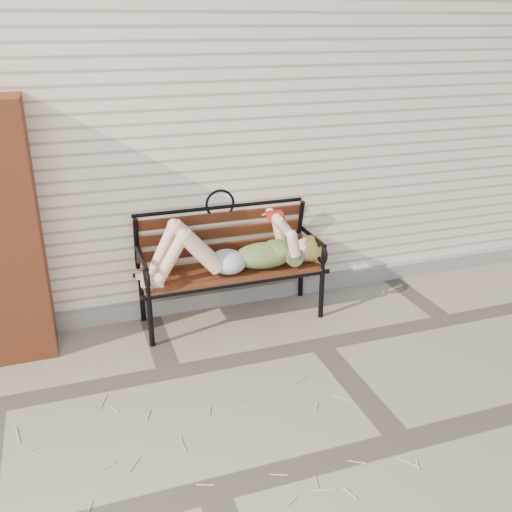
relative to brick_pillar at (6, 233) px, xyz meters
name	(u,v)px	position (x,y,z in m)	size (l,w,h in m)	color
ground	(320,344)	(2.30, -0.75, -1.00)	(80.00, 80.00, 0.00)	gray
house_wall	(218,110)	(2.30, 2.25, 0.50)	(8.00, 4.00, 3.00)	#F5DDC0
foundation_strip	(278,288)	(2.30, 0.22, -0.93)	(8.00, 0.10, 0.15)	gray
brick_pillar	(6,233)	(0.00, 0.00, 0.00)	(0.50, 0.50, 2.00)	#964122
garden_bench	(228,249)	(1.75, 0.03, -0.37)	(1.73, 0.69, 1.12)	black
reading_woman	(234,251)	(1.76, -0.11, -0.33)	(1.63, 0.37, 0.51)	#0A3B48
straw_scatter	(185,467)	(0.94, -1.77, -0.99)	(2.79, 1.63, 0.01)	tan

